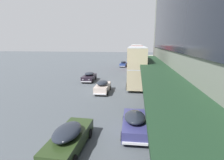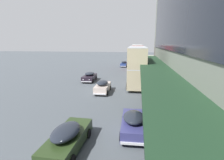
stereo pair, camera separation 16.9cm
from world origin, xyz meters
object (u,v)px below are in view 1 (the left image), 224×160
at_px(pedestrian_at_kerb, 176,130).
at_px(sedan_trailing_mid, 123,64).
at_px(sedan_lead_mid, 89,77).
at_px(sedan_oncoming_rear, 103,86).
at_px(transit_bus_kerbside_rear, 136,56).
at_px(transit_bus_kerbside_front, 137,65).
at_px(sedan_second_near, 136,61).
at_px(vw_van, 136,69).
at_px(sedan_trailing_near, 69,138).
at_px(sedan_lead_near, 135,122).

bearing_deg(pedestrian_at_kerb, sedan_trailing_mid, 99.44).
xyz_separation_m(sedan_lead_mid, sedan_oncoming_rear, (3.58, -6.45, 0.04)).
relative_size(transit_bus_kerbside_rear, sedan_lead_mid, 2.49).
bearing_deg(pedestrian_at_kerb, sedan_oncoming_rear, 121.01).
height_order(transit_bus_kerbside_front, pedestrian_at_kerb, transit_bus_kerbside_front).
distance_m(sedan_second_near, vw_van, 19.94).
distance_m(transit_bus_kerbside_front, sedan_trailing_near, 17.77).
xyz_separation_m(sedan_lead_near, sedan_trailing_near, (-3.89, -2.65, 0.01)).
bearing_deg(sedan_trailing_mid, sedan_lead_mid, -102.62).
xyz_separation_m(vw_van, pedestrian_at_kerb, (2.69, -25.07, 0.08)).
distance_m(transit_bus_kerbside_front, sedan_second_near, 29.11).
bearing_deg(transit_bus_kerbside_rear, sedan_lead_mid, -115.59).
height_order(sedan_lead_near, sedan_trailing_mid, sedan_trailing_mid).
height_order(sedan_lead_mid, sedan_trailing_mid, sedan_trailing_mid).
distance_m(sedan_lead_mid, pedestrian_at_kerb, 20.65).
distance_m(sedan_trailing_near, sedan_oncoming_rear, 12.56).
height_order(transit_bus_kerbside_rear, sedan_trailing_near, transit_bus_kerbside_rear).
bearing_deg(transit_bus_kerbside_front, transit_bus_kerbside_rear, 90.69).
height_order(transit_bus_kerbside_front, sedan_trailing_mid, transit_bus_kerbside_front).
bearing_deg(sedan_lead_near, transit_bus_kerbside_rear, 90.36).
distance_m(transit_bus_kerbside_front, sedan_lead_mid, 8.45).
distance_m(sedan_lead_near, vw_van, 23.60).
distance_m(sedan_second_near, sedan_lead_near, 43.53).
height_order(transit_bus_kerbside_rear, vw_van, transit_bus_kerbside_rear).
height_order(vw_van, pedestrian_at_kerb, pedestrian_at_kerb).
xyz_separation_m(sedan_lead_mid, pedestrian_at_kerb, (10.42, -17.82, 0.42)).
xyz_separation_m(transit_bus_kerbside_rear, sedan_lead_mid, (-7.68, -16.04, -2.40)).
bearing_deg(sedan_trailing_near, sedan_second_near, 85.36).
bearing_deg(sedan_lead_near, pedestrian_at_kerb, -30.10).
distance_m(sedan_trailing_near, vw_van, 26.51).
xyz_separation_m(sedan_trailing_mid, sedan_oncoming_rear, (-0.69, -25.55, 0.03)).
relative_size(sedan_lead_mid, sedan_oncoming_rear, 1.04).
height_order(sedan_second_near, sedan_oncoming_rear, sedan_oncoming_rear).
height_order(transit_bus_kerbside_rear, sedan_lead_mid, transit_bus_kerbside_rear).
height_order(transit_bus_kerbside_front, sedan_second_near, transit_bus_kerbside_front).
distance_m(vw_van, pedestrian_at_kerb, 25.21).
distance_m(sedan_oncoming_rear, pedestrian_at_kerb, 13.27).
bearing_deg(sedan_lead_mid, sedan_second_near, 74.09).
relative_size(sedan_trailing_near, pedestrian_at_kerb, 2.62).
relative_size(transit_bus_kerbside_front, sedan_trailing_near, 1.93).
bearing_deg(vw_van, transit_bus_kerbside_front, -88.94).
bearing_deg(pedestrian_at_kerb, sedan_lead_mid, 120.32).
bearing_deg(sedan_lead_mid, pedestrian_at_kerb, -59.68).
relative_size(transit_bus_kerbside_rear, sedan_oncoming_rear, 2.57).
height_order(transit_bus_kerbside_rear, pedestrian_at_kerb, transit_bus_kerbside_rear).
relative_size(sedan_lead_near, sedan_lead_mid, 0.99).
relative_size(sedan_oncoming_rear, vw_van, 0.93).
bearing_deg(sedan_lead_mid, vw_van, 43.16).
relative_size(transit_bus_kerbside_rear, vw_van, 2.39).
distance_m(sedan_lead_mid, sedan_trailing_mid, 19.58).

